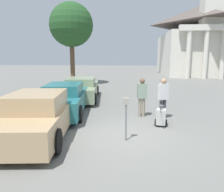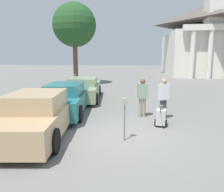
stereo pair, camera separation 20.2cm
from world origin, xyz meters
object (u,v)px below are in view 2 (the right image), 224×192
Objects in this scene: parking_meter at (125,111)px; person_supervisor at (164,96)px; church at (203,36)px; parked_car_sage at (83,89)px; equipment_cart at (161,117)px; person_worker at (142,95)px; parked_car_teal at (66,99)px; parked_car_tan at (39,115)px.

parking_meter is 3.10m from person_supervisor.
parking_meter is 30.48m from church.
parked_car_sage reaches higher than equipment_cart.
parked_car_teal is at bearing -12.91° from person_worker.
parked_car_sage is 5.23× the size of equipment_cart.
person_supervisor is 0.07× the size of church.
person_worker is 0.98× the size of person_supervisor.
person_supervisor is at bearing -13.14° from parked_car_teal.
parked_car_teal is 4.41m from parking_meter.
parked_car_tan is 5.18m from person_supervisor.
parked_car_teal reaches higher than equipment_cart.
parked_car_sage is 6.10m from person_supervisor.
person_worker is 1.74× the size of equipment_cart.
person_worker reaches higher than parking_meter.
parking_meter is 2.19m from equipment_cart.
person_worker is (3.65, 2.76, 0.29)m from parked_car_tan.
church reaches higher than parked_car_tan.
parked_car_sage is 0.21× the size of church.
parking_meter is at bearing 36.15° from person_supervisor.
person_supervisor is 27.47m from church.
parked_car_tan is 3.02m from parking_meter.
parked_car_teal is 0.20× the size of church.
parked_car_sage is 7.37m from parking_meter.
parked_car_sage is 3.00× the size of person_worker.
person_worker is (0.65, 2.98, 0.02)m from parking_meter.
parked_car_tan is at bearing -151.68° from equipment_cart.
church is at bearing 52.25° from parked_car_sage.
person_supervisor reaches higher than equipment_cart.
church reaches higher than parked_car_teal.
person_supervisor is at bearing 152.33° from person_worker.
parked_car_tan is at bearing 4.50° from person_supervisor.
person_worker is 0.07× the size of church.
parked_car_tan reaches higher than parked_car_teal.
person_supervisor is (1.55, 2.68, 0.04)m from parking_meter.
person_worker is at bearing 30.66° from parked_car_tan.
equipment_cart is at bearing -108.24° from church.
equipment_cart is (4.35, -1.59, -0.30)m from parked_car_teal.
church is (13.15, 21.63, 5.04)m from parked_car_sage.
person_worker is at bearing -10.11° from parked_car_teal.
parked_car_sage is at bearing 83.56° from parked_car_teal.
equipment_cart is at bearing 108.02° from person_worker.
parking_meter is 0.81× the size of person_worker.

